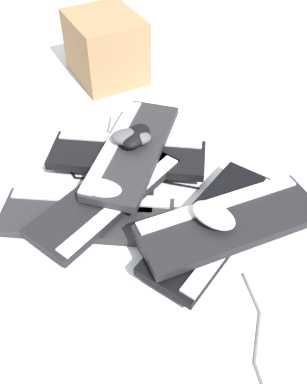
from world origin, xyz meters
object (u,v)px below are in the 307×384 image
keyboard_4 (215,226)px  mouse_0 (102,189)px  keyboard_1 (223,225)px  keyboard_6 (131,150)px  mouse_4 (136,136)px  keyboard_2 (129,159)px  mouse_2 (132,137)px  keyboard_5 (108,196)px  keyboard_0 (87,216)px  mouse_1 (213,215)px  mouse_3 (128,125)px  keyboard_7 (230,222)px  keyboard_3 (128,154)px  cardboard_box (106,48)px

keyboard_4 → mouse_0: size_ratio=4.23×
keyboard_1 → keyboard_6: size_ratio=1.06×
keyboard_6 → mouse_4: 0.04m
keyboard_2 → mouse_0: (0.16, 0.13, 0.07)m
keyboard_2 → keyboard_6: keyboard_6 is taller
keyboard_1 → mouse_2: (0.06, -0.33, 0.10)m
keyboard_5 → keyboard_6: 0.16m
keyboard_1 → keyboard_5: bearing=-48.7°
keyboard_4 → keyboard_6: keyboard_6 is taller
keyboard_0 → mouse_1: 0.33m
keyboard_0 → mouse_3: 0.39m
mouse_3 → keyboard_5: bearing=-168.1°
mouse_1 → keyboard_7: bearing=54.1°
keyboard_0 → keyboard_5: 0.07m
mouse_2 → keyboard_7: bearing=133.5°
keyboard_3 → mouse_4: bearing=144.0°
keyboard_6 → mouse_1: bearing=91.0°
keyboard_3 → mouse_2: 0.07m
keyboard_7 → mouse_4: 0.36m
keyboard_4 → mouse_1: (0.03, 0.01, 0.07)m
mouse_0 → keyboard_1: bearing=-174.5°
keyboard_0 → keyboard_5: size_ratio=0.93×
keyboard_1 → mouse_4: size_ratio=4.17×
keyboard_4 → mouse_0: bearing=-52.1°
keyboard_3 → mouse_3: keyboard_3 is taller
keyboard_7 → mouse_4: bearing=-85.8°
keyboard_2 → keyboard_6: bearing=71.8°
keyboard_0 → mouse_1: mouse_1 is taller
keyboard_1 → keyboard_3: (0.07, -0.34, 0.03)m
keyboard_4 → mouse_2: mouse_2 is taller
mouse_1 → keyboard_4: bearing=104.2°
mouse_4 → keyboard_5: bearing=1.7°
keyboard_2 → mouse_0: bearing=38.8°
keyboard_1 → mouse_1: 0.12m
mouse_0 → mouse_1: 0.29m
keyboard_2 → keyboard_3: keyboard_3 is taller
keyboard_0 → cardboard_box: size_ratio=1.61×
keyboard_0 → cardboard_box: cardboard_box is taller
keyboard_1 → keyboard_6: keyboard_6 is taller
mouse_0 → keyboard_6: bearing=-95.8°
cardboard_box → keyboard_4: bearing=77.8°
keyboard_3 → keyboard_4: bearing=95.2°
keyboard_1 → cardboard_box: size_ratio=1.70×
keyboard_3 → keyboard_6: keyboard_6 is taller
keyboard_6 → mouse_0: bearing=32.6°
keyboard_3 → keyboard_7: 0.38m
mouse_0 → keyboard_0: bearing=54.7°
keyboard_6 → mouse_4: mouse_4 is taller
keyboard_6 → cardboard_box: cardboard_box is taller
keyboard_7 → mouse_2: size_ratio=4.19×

